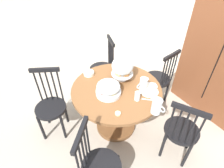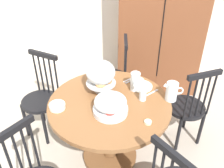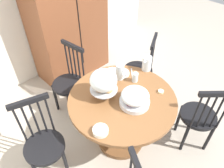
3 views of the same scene
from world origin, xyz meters
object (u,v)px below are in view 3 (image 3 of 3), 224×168
at_px(cereal_bowl, 100,131).
at_px(wooden_armoire, 67,15).
at_px(pastry_stand_with_dome, 103,81).
at_px(butter_dish, 161,91).
at_px(drinking_glass, 135,77).
at_px(china_plate_small, 112,71).
at_px(orange_juice_pitcher, 147,64).
at_px(windsor_chair_facing_door, 140,71).
at_px(fruit_platter_covered, 135,98).
at_px(dining_table, 122,113).
at_px(milk_pitcher, 120,72).
at_px(windsor_chair_by_cabinet, 199,117).
at_px(windsor_chair_host_seat, 44,145).
at_px(windsor_chair_far_side, 69,83).
at_px(china_plate_large, 120,73).

bearing_deg(cereal_bowl, wooden_armoire, 62.02).
bearing_deg(pastry_stand_with_dome, butter_dish, -39.96).
height_order(wooden_armoire, butter_dish, wooden_armoire).
bearing_deg(drinking_glass, china_plate_small, 103.86).
relative_size(orange_juice_pitcher, cereal_bowl, 1.35).
bearing_deg(windsor_chair_facing_door, fruit_platter_covered, -145.08).
height_order(orange_juice_pitcher, butter_dish, orange_juice_pitcher).
xyz_separation_m(dining_table, windsor_chair_facing_door, (0.77, 0.38, -0.06)).
height_order(fruit_platter_covered, butter_dish, fruit_platter_covered).
distance_m(wooden_armoire, milk_pitcher, 1.34).
xyz_separation_m(windsor_chair_by_cabinet, cereal_bowl, (-1.04, 0.46, 0.31)).
bearing_deg(windsor_chair_facing_door, dining_table, -153.70).
bearing_deg(windsor_chair_host_seat, windsor_chair_far_side, 37.98).
relative_size(wooden_armoire, milk_pitcher, 10.62).
bearing_deg(wooden_armoire, china_plate_large, -98.76).
xyz_separation_m(wooden_armoire, windsor_chair_facing_door, (0.31, -1.16, -0.53)).
bearing_deg(dining_table, china_plate_large, 47.37).
bearing_deg(pastry_stand_with_dome, windsor_chair_by_cabinet, -47.62).
height_order(drinking_glass, butter_dish, drinking_glass).
bearing_deg(windsor_chair_host_seat, pastry_stand_with_dome, -10.33).
bearing_deg(dining_table, windsor_chair_host_seat, 160.38).
height_order(wooden_armoire, pastry_stand_with_dome, wooden_armoire).
xyz_separation_m(windsor_chair_by_cabinet, windsor_chair_far_side, (-0.68, 1.47, 0.00)).
bearing_deg(drinking_glass, cereal_bowl, -162.15).
distance_m(windsor_chair_by_cabinet, orange_juice_pitcher, 0.83).
relative_size(windsor_chair_host_seat, orange_juice_pitcher, 5.16).
distance_m(cereal_bowl, butter_dish, 0.79).
distance_m(wooden_armoire, windsor_chair_by_cabinet, 2.23).
distance_m(windsor_chair_facing_door, cereal_bowl, 1.35).
bearing_deg(windsor_chair_facing_door, butter_dish, -124.66).
distance_m(windsor_chair_host_seat, china_plate_small, 1.08).
xyz_separation_m(wooden_armoire, milk_pitcher, (-0.25, -1.31, -0.16)).
bearing_deg(milk_pitcher, butter_dish, -72.91).
bearing_deg(windsor_chair_far_side, china_plate_small, -57.78).
xyz_separation_m(china_plate_large, drinking_glass, (0.02, -0.21, 0.05)).
bearing_deg(wooden_armoire, orange_juice_pitcher, -86.56).
bearing_deg(butter_dish, pastry_stand_with_dome, 140.04).
bearing_deg(windsor_chair_by_cabinet, windsor_chair_host_seat, 147.36).
bearing_deg(pastry_stand_with_dome, drinking_glass, -10.70).
relative_size(dining_table, windsor_chair_facing_door, 1.15).
bearing_deg(windsor_chair_facing_door, windsor_chair_far_side, 150.94).
height_order(windsor_chair_facing_door, butter_dish, windsor_chair_facing_door).
xyz_separation_m(windsor_chair_far_side, windsor_chair_host_seat, (-0.73, -0.57, 0.00)).
bearing_deg(windsor_chair_facing_door, orange_juice_pitcher, -131.43).
bearing_deg(windsor_chair_facing_door, china_plate_small, -178.85).
xyz_separation_m(cereal_bowl, butter_dish, (0.79, -0.07, -0.01)).
bearing_deg(windsor_chair_by_cabinet, windsor_chair_facing_door, 80.32).
height_order(windsor_chair_far_side, windsor_chair_host_seat, same).
relative_size(windsor_chair_host_seat, china_plate_small, 6.50).
bearing_deg(china_plate_small, butter_dish, -77.67).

